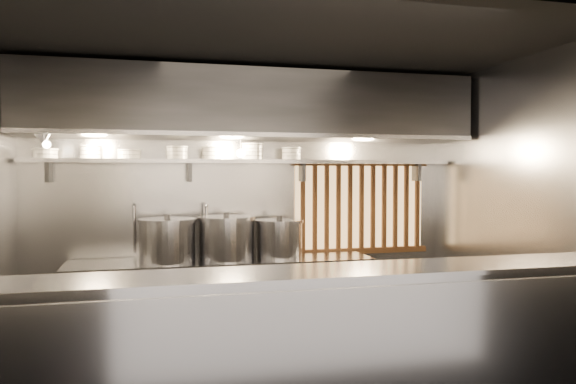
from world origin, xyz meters
name	(u,v)px	position (x,y,z in m)	size (l,w,h in m)	color
ceiling	(277,44)	(0.00, 0.00, 2.80)	(4.50, 4.50, 0.00)	black
wall_back	(246,207)	(0.00, 1.50, 1.40)	(4.50, 4.50, 0.00)	gray
wall_right	(518,213)	(2.25, 0.00, 1.40)	(3.00, 3.00, 0.00)	gray
serving_counter	(311,356)	(0.00, -0.96, 0.57)	(4.50, 0.56, 1.13)	#9C9CA1
cooking_bench	(223,304)	(-0.30, 1.13, 0.45)	(3.00, 0.70, 0.90)	#9C9CA1
bowl_shelf	(248,162)	(0.00, 1.32, 1.88)	(4.40, 0.34, 0.04)	#9C9CA1
exhaust_hood	(252,106)	(0.00, 1.10, 2.42)	(4.40, 0.81, 0.65)	#2D2D30
wood_screen	(361,207)	(1.30, 1.45, 1.38)	(1.56, 0.09, 1.04)	#FFC372
faucet_left	(134,218)	(-1.15, 1.37, 1.31)	(0.04, 0.30, 0.50)	silver
faucet_right	(205,217)	(-0.45, 1.37, 1.31)	(0.04, 0.30, 0.50)	silver
heat_lamp	(44,138)	(-1.90, 0.85, 2.07)	(0.25, 0.35, 0.20)	#9C9CA1
pendant_bulb	(241,153)	(-0.10, 1.20, 1.96)	(0.09, 0.09, 0.19)	#2D2D30
stock_pot_left	(167,240)	(-0.84, 1.09, 1.11)	(0.73, 0.73, 0.46)	#9C9CA1
stock_pot_mid	(226,238)	(-0.26, 1.11, 1.12)	(0.58, 0.58, 0.47)	#9C9CA1
stock_pot_right	(279,238)	(0.28, 1.12, 1.09)	(0.50, 0.50, 0.42)	#9C9CA1
bowl_stack_0	(45,154)	(-1.96, 1.32, 1.95)	(0.24, 0.24, 0.09)	silver
bowl_stack_1	(91,152)	(-1.55, 1.32, 1.97)	(0.22, 0.22, 0.13)	silver
bowl_stack_2	(129,154)	(-1.19, 1.32, 1.95)	(0.24, 0.24, 0.09)	silver
bowl_stack_3	(177,153)	(-0.73, 1.32, 1.97)	(0.22, 0.22, 0.13)	silver
bowl_stack_4	(211,153)	(-0.38, 1.32, 1.97)	(0.21, 0.21, 0.13)	silver
bowl_stack_5	(252,151)	(0.04, 1.32, 1.98)	(0.24, 0.24, 0.17)	silver
bowl_stack_6	(291,154)	(0.46, 1.32, 1.97)	(0.21, 0.21, 0.13)	silver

